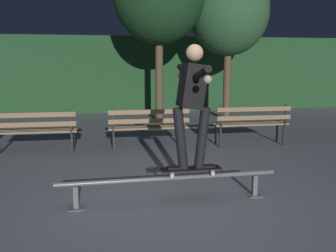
{
  "coord_description": "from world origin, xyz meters",
  "views": [
    {
      "loc": [
        -0.92,
        -4.47,
        1.79
      ],
      "look_at": [
        0.14,
        0.87,
        0.85
      ],
      "focal_mm": 40.57,
      "sensor_mm": 36.0,
      "label": 1
    }
  ],
  "objects_px": {
    "park_bench_right_center": "(252,121)",
    "tree_far_right": "(229,12)",
    "skateboard": "(191,169)",
    "grind_rail": "(169,182)",
    "park_bench_left_center": "(149,124)",
    "skateboarder": "(192,96)",
    "park_bench_leftmost": "(33,128)"
  },
  "relations": [
    {
      "from": "park_bench_right_center",
      "to": "tree_far_right",
      "type": "bearing_deg",
      "value": 78.5
    },
    {
      "from": "grind_rail",
      "to": "park_bench_right_center",
      "type": "bearing_deg",
      "value": 50.69
    },
    {
      "from": "park_bench_left_center",
      "to": "tree_far_right",
      "type": "distance_m",
      "value": 5.32
    },
    {
      "from": "grind_rail",
      "to": "skateboarder",
      "type": "distance_m",
      "value": 1.12
    },
    {
      "from": "park_bench_leftmost",
      "to": "skateboarder",
      "type": "bearing_deg",
      "value": -51.05
    },
    {
      "from": "park_bench_leftmost",
      "to": "tree_far_right",
      "type": "bearing_deg",
      "value": 34.74
    },
    {
      "from": "park_bench_right_center",
      "to": "skateboard",
      "type": "bearing_deg",
      "value": -125.78
    },
    {
      "from": "skateboard",
      "to": "park_bench_right_center",
      "type": "bearing_deg",
      "value": 54.22
    },
    {
      "from": "park_bench_right_center",
      "to": "tree_far_right",
      "type": "relative_size",
      "value": 0.36
    },
    {
      "from": "grind_rail",
      "to": "skateboarder",
      "type": "bearing_deg",
      "value": -0.0
    },
    {
      "from": "skateboard",
      "to": "park_bench_left_center",
      "type": "distance_m",
      "value": 2.88
    },
    {
      "from": "skateboard",
      "to": "skateboarder",
      "type": "distance_m",
      "value": 0.94
    },
    {
      "from": "grind_rail",
      "to": "skateboard",
      "type": "height_order",
      "value": "skateboard"
    },
    {
      "from": "skateboarder",
      "to": "tree_far_right",
      "type": "distance_m",
      "value": 7.25
    },
    {
      "from": "grind_rail",
      "to": "park_bench_right_center",
      "type": "xyz_separation_m",
      "value": [
        2.36,
        2.88,
        0.27
      ]
    },
    {
      "from": "park_bench_leftmost",
      "to": "park_bench_right_center",
      "type": "relative_size",
      "value": 1.0
    },
    {
      "from": "grind_rail",
      "to": "tree_far_right",
      "type": "xyz_separation_m",
      "value": [
        3.08,
        6.43,
        2.93
      ]
    },
    {
      "from": "park_bench_left_center",
      "to": "tree_far_right",
      "type": "relative_size",
      "value": 0.36
    },
    {
      "from": "grind_rail",
      "to": "skateboard",
      "type": "xyz_separation_m",
      "value": [
        0.28,
        0.0,
        0.15
      ]
    },
    {
      "from": "grind_rail",
      "to": "park_bench_right_center",
      "type": "relative_size",
      "value": 1.76
    },
    {
      "from": "park_bench_right_center",
      "to": "tree_far_right",
      "type": "distance_m",
      "value": 4.5
    },
    {
      "from": "grind_rail",
      "to": "tree_far_right",
      "type": "bearing_deg",
      "value": 64.41
    },
    {
      "from": "grind_rail",
      "to": "skateboarder",
      "type": "height_order",
      "value": "skateboarder"
    },
    {
      "from": "park_bench_left_center",
      "to": "tree_far_right",
      "type": "xyz_separation_m",
      "value": [
        2.92,
        3.55,
        2.66
      ]
    },
    {
      "from": "tree_far_right",
      "to": "park_bench_leftmost",
      "type": "bearing_deg",
      "value": -145.26
    },
    {
      "from": "skateboarder",
      "to": "skateboard",
      "type": "bearing_deg",
      "value": 179.87
    },
    {
      "from": "grind_rail",
      "to": "tree_far_right",
      "type": "relative_size",
      "value": 0.63
    },
    {
      "from": "park_bench_right_center",
      "to": "tree_far_right",
      "type": "xyz_separation_m",
      "value": [
        0.72,
        3.55,
        2.66
      ]
    },
    {
      "from": "grind_rail",
      "to": "park_bench_left_center",
      "type": "distance_m",
      "value": 2.9
    },
    {
      "from": "park_bench_leftmost",
      "to": "grind_rail",
      "type": "bearing_deg",
      "value": -54.65
    },
    {
      "from": "park_bench_left_center",
      "to": "skateboarder",
      "type": "bearing_deg",
      "value": -87.46
    },
    {
      "from": "skateboard",
      "to": "tree_far_right",
      "type": "xyz_separation_m",
      "value": [
        2.8,
        6.43,
        2.78
      ]
    }
  ]
}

